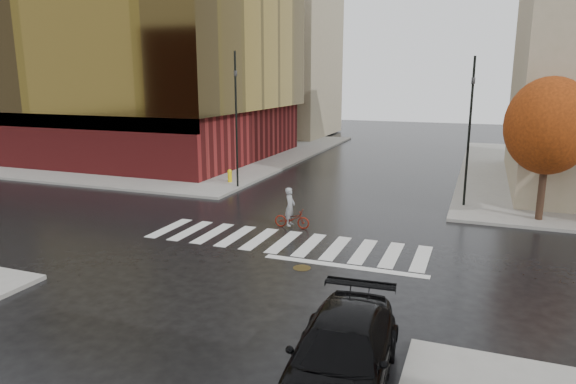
% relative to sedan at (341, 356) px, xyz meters
% --- Properties ---
extents(ground, '(120.00, 120.00, 0.00)m').
position_rel_sedan_xyz_m(ground, '(-4.80, 8.45, -0.77)').
color(ground, black).
rests_on(ground, ground).
extents(sidewalk_nw, '(30.00, 30.00, 0.15)m').
position_rel_sedan_xyz_m(sidewalk_nw, '(-25.80, 29.45, -0.69)').
color(sidewalk_nw, gray).
rests_on(sidewalk_nw, ground).
extents(crosswalk, '(12.00, 3.00, 0.01)m').
position_rel_sedan_xyz_m(crosswalk, '(-4.80, 8.95, -0.76)').
color(crosswalk, silver).
rests_on(crosswalk, ground).
extents(office_glass, '(27.00, 19.00, 16.00)m').
position_rel_sedan_xyz_m(office_glass, '(-26.80, 26.44, 7.51)').
color(office_glass, maroon).
rests_on(office_glass, sidewalk_nw).
extents(building_nw_far, '(14.00, 12.00, 20.00)m').
position_rel_sedan_xyz_m(building_nw_far, '(-20.80, 45.45, 9.38)').
color(building_nw_far, tan).
rests_on(building_nw_far, sidewalk_nw).
extents(tree_ne_a, '(3.80, 3.80, 6.50)m').
position_rel_sedan_xyz_m(tree_ne_a, '(5.20, 15.85, 3.69)').
color(tree_ne_a, black).
rests_on(tree_ne_a, sidewalk_ne).
extents(sedan, '(2.50, 5.43, 1.54)m').
position_rel_sedan_xyz_m(sedan, '(0.00, 0.00, 0.00)').
color(sedan, black).
rests_on(sedan, ground).
extents(cyclist, '(1.63, 0.64, 1.83)m').
position_rel_sedan_xyz_m(cyclist, '(-5.22, 10.95, -0.14)').
color(cyclist, maroon).
rests_on(cyclist, ground).
extents(traffic_light_nw, '(0.24, 0.22, 7.89)m').
position_rel_sedan_xyz_m(traffic_light_nw, '(-11.10, 17.45, 3.95)').
color(traffic_light_nw, black).
rests_on(traffic_light_nw, sidewalk_nw).
extents(traffic_light_ne, '(0.21, 0.23, 7.45)m').
position_rel_sedan_xyz_m(traffic_light_ne, '(1.83, 17.45, 3.64)').
color(traffic_light_ne, black).
rests_on(traffic_light_ne, sidewalk_ne).
extents(fire_hydrant, '(0.29, 0.29, 0.80)m').
position_rel_sedan_xyz_m(fire_hydrant, '(-12.13, 18.45, -0.18)').
color(fire_hydrant, yellow).
rests_on(fire_hydrant, sidewalk_nw).
extents(manhole, '(0.73, 0.73, 0.01)m').
position_rel_sedan_xyz_m(manhole, '(-3.14, 6.45, -0.76)').
color(manhole, '#4A3B1A').
rests_on(manhole, ground).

